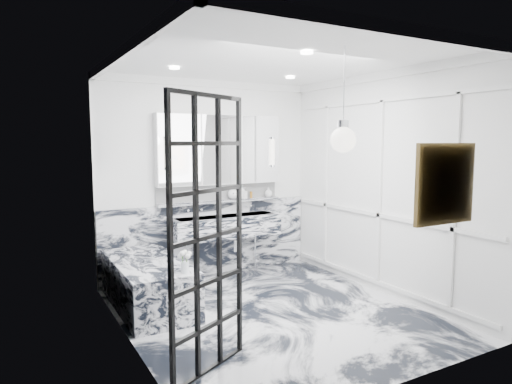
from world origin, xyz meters
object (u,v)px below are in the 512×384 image
trough_sink (226,226)px  mirror_cabinet (220,150)px  bathtub (148,284)px  crittall_door (208,237)px

trough_sink → mirror_cabinet: bearing=90.0°
mirror_cabinet → bathtub: mirror_cabinet is taller
crittall_door → mirror_cabinet: bearing=36.0°
trough_sink → bathtub: size_ratio=0.97×
trough_sink → mirror_cabinet: size_ratio=0.84×
crittall_door → trough_sink: crittall_door is taller
mirror_cabinet → bathtub: bearing=-147.9°
crittall_door → trough_sink: size_ratio=1.44×
crittall_door → trough_sink: 2.76m
trough_sink → bathtub: (-1.33, -0.66, -0.45)m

